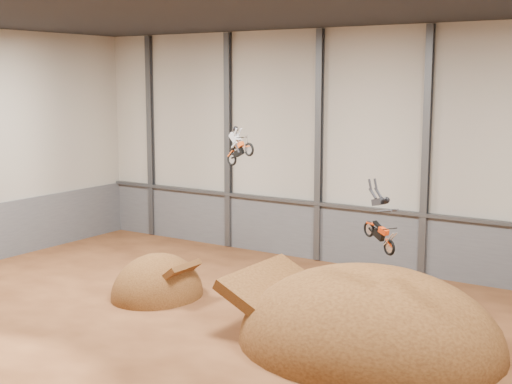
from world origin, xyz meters
TOP-DOWN VIEW (x-y plane):
  - floor at (0.00, 0.00)m, footprint 40.00×40.00m
  - back_wall at (0.00, 15.00)m, footprint 40.00×0.10m
  - ceiling at (0.00, 0.00)m, footprint 40.00×40.00m
  - lower_band_back at (0.00, 14.90)m, footprint 39.80×0.18m
  - steel_rail at (0.00, 14.75)m, footprint 39.80×0.35m
  - steel_column_0 at (-16.67, 14.80)m, footprint 0.40×0.36m
  - steel_column_1 at (-10.00, 14.80)m, footprint 0.40×0.36m
  - steel_column_2 at (-3.33, 14.80)m, footprint 0.40×0.36m
  - steel_column_3 at (3.33, 14.80)m, footprint 0.40×0.36m
  - takeoff_ramp at (-6.74, 3.83)m, footprint 4.42×5.10m
  - landing_ramp at (5.15, 3.52)m, footprint 11.34×10.03m
  - fmx_rider_a at (-3.49, 6.83)m, footprint 2.89×1.56m
  - fmx_rider_b at (5.88, 2.44)m, footprint 3.24×2.27m

SIDE VIEW (x-z plane):
  - floor at x=0.00m, z-range 0.00..0.00m
  - takeoff_ramp at x=-6.74m, z-range -2.21..2.21m
  - landing_ramp at x=5.15m, z-range -3.27..3.27m
  - lower_band_back at x=0.00m, z-range 0.00..3.50m
  - steel_rail at x=0.00m, z-range 3.45..3.65m
  - fmx_rider_b at x=5.88m, z-range 4.20..7.27m
  - back_wall at x=0.00m, z-range 0.00..14.00m
  - steel_column_0 at x=-16.67m, z-range 0.05..13.95m
  - steel_column_1 at x=-10.00m, z-range 0.05..13.95m
  - steel_column_2 at x=-3.33m, z-range 0.05..13.95m
  - steel_column_3 at x=3.33m, z-range 0.05..13.95m
  - fmx_rider_a at x=-3.49m, z-range 6.56..9.22m
  - ceiling at x=0.00m, z-range 14.00..14.00m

